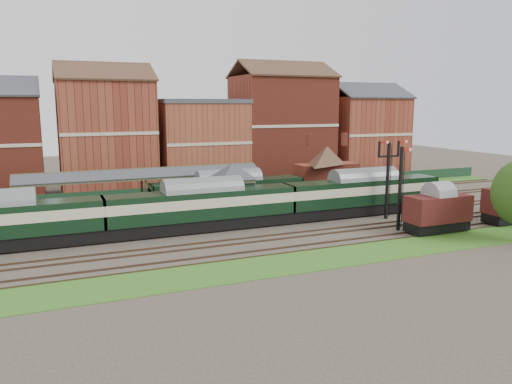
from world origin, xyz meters
name	(u,v)px	position (x,y,z in m)	size (l,w,h in m)	color
ground	(273,224)	(0.00, 0.00, 0.00)	(160.00, 160.00, 0.00)	#473D33
grass_back	(221,197)	(0.00, 16.00, 0.03)	(90.00, 4.50, 0.06)	#2D6619
grass_front	(336,257)	(0.00, -12.00, 0.03)	(90.00, 5.00, 0.06)	#2D6619
fence	(216,189)	(0.00, 18.00, 0.75)	(90.00, 0.12, 1.50)	#193823
platform	(197,205)	(-5.00, 9.75, 0.50)	(55.00, 3.40, 1.00)	#2D2D2D
signal_box	(233,190)	(-3.00, 3.25, 3.19)	(5.40, 5.40, 6.00)	#58694B
brick_hut	(301,203)	(5.00, 3.25, 1.20)	(3.20, 2.64, 2.94)	maroon
station_building	(327,168)	(12.00, 9.75, 3.96)	(8.10, 8.10, 5.90)	#963726
canopy	(143,172)	(-11.00, 9.75, 4.58)	(26.00, 3.89, 4.08)	#4C5132
semaphore_bracket	(388,175)	(12.04, -2.50, 4.63)	(3.60, 0.25, 8.18)	black
semaphore_siding	(400,187)	(10.02, -7.00, 4.16)	(1.23, 0.25, 8.00)	black
town_backdrop	(199,139)	(-0.18, 25.00, 7.00)	(69.00, 10.00, 16.00)	#963726
dmu_train	(203,206)	(-7.26, 0.00, 2.44)	(54.22, 2.85, 4.17)	black
platform_railcar	(229,192)	(-2.33, 6.50, 2.32)	(17.18, 2.71, 3.96)	black
goods_van_a	(438,210)	(12.88, -9.00, 2.11)	(6.11, 2.65, 3.71)	black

